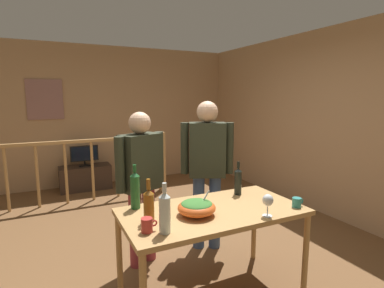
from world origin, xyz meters
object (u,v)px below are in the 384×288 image
(stair_railing, at_px, (106,161))
(tv_console, at_px, (85,177))
(framed_picture, at_px, (45,99))
(person_standing_right, at_px, (207,163))
(wine_glass, at_px, (268,201))
(wine_bottle_dark, at_px, (238,181))
(wine_bottle_clear, at_px, (165,212))
(salad_bowl, at_px, (197,207))
(serving_table, at_px, (213,218))
(flat_screen_tv, at_px, (84,154))
(wine_bottle_green, at_px, (135,190))
(mug_teal, at_px, (297,202))
(person_standing_left, at_px, (141,176))
(mug_red, at_px, (147,225))
(wine_bottle_amber, at_px, (149,205))

(stair_railing, distance_m, tv_console, 0.84)
(framed_picture, relative_size, person_standing_right, 0.43)
(wine_glass, xyz_separation_m, wine_bottle_dark, (0.10, 0.55, 0.01))
(wine_bottle_clear, height_order, person_standing_right, person_standing_right)
(salad_bowl, bearing_deg, serving_table, 15.85)
(flat_screen_tv, height_order, wine_glass, wine_glass)
(stair_railing, relative_size, salad_bowl, 9.72)
(wine_bottle_green, relative_size, mug_teal, 3.36)
(serving_table, bearing_deg, wine_glass, -44.94)
(wine_bottle_green, height_order, person_standing_left, person_standing_left)
(person_standing_left, bearing_deg, salad_bowl, 79.15)
(wine_bottle_dark, bearing_deg, stair_railing, 104.92)
(wine_glass, relative_size, wine_bottle_clear, 0.50)
(wine_bottle_clear, bearing_deg, wine_glass, -5.38)
(wine_glass, relative_size, person_standing_right, 0.11)
(wine_bottle_clear, xyz_separation_m, mug_red, (-0.11, 0.06, -0.10))
(tv_console, relative_size, flat_screen_tv, 1.87)
(tv_console, height_order, wine_bottle_amber, wine_bottle_amber)
(wine_bottle_dark, xyz_separation_m, mug_red, (-1.03, -0.41, -0.08))
(stair_railing, height_order, tv_console, stair_railing)
(salad_bowl, bearing_deg, wine_bottle_clear, -151.27)
(framed_picture, height_order, mug_red, framed_picture)
(wine_bottle_amber, distance_m, mug_teal, 1.25)
(person_standing_left, bearing_deg, stair_railing, -115.52)
(person_standing_left, bearing_deg, wine_bottle_dark, 120.64)
(person_standing_left, bearing_deg, framed_picture, -100.29)
(mug_teal, xyz_separation_m, person_standing_left, (-1.04, 1.05, 0.10))
(tv_console, distance_m, mug_red, 3.90)
(flat_screen_tv, bearing_deg, person_standing_right, -71.30)
(flat_screen_tv, xyz_separation_m, serving_table, (0.60, -3.65, 0.04))
(wine_glass, height_order, mug_teal, wine_glass)
(person_standing_left, bearing_deg, wine_bottle_clear, 57.98)
(salad_bowl, bearing_deg, mug_teal, -14.40)
(wine_bottle_green, bearing_deg, person_standing_right, 26.90)
(framed_picture, height_order, person_standing_right, framed_picture)
(wine_bottle_dark, relative_size, wine_bottle_clear, 0.91)
(stair_railing, bearing_deg, wine_bottle_green, -95.01)
(wine_glass, height_order, mug_red, wine_glass)
(wine_bottle_dark, distance_m, person_standing_left, 0.96)
(mug_teal, distance_m, person_standing_right, 1.10)
(wine_bottle_dark, distance_m, wine_bottle_green, 0.98)
(person_standing_right, bearing_deg, tv_console, -47.12)
(wine_bottle_amber, height_order, wine_bottle_clear, wine_bottle_clear)
(wine_bottle_dark, xyz_separation_m, person_standing_left, (-0.78, 0.55, 0.00))
(stair_railing, height_order, mug_teal, stair_railing)
(wine_bottle_amber, distance_m, person_standing_left, 0.81)
(framed_picture, distance_m, flat_screen_tv, 1.19)
(tv_console, bearing_deg, wine_bottle_dark, -73.73)
(tv_console, relative_size, wine_bottle_dark, 2.81)
(wine_bottle_amber, bearing_deg, mug_teal, -12.03)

